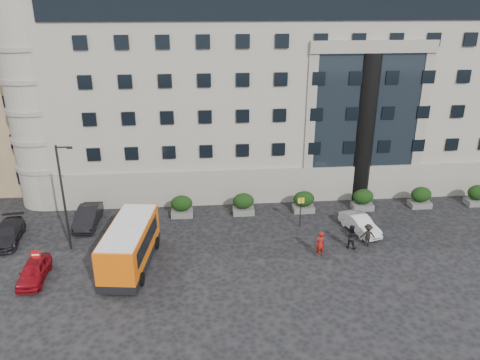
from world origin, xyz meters
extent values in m
plane|color=black|center=(0.00, 0.00, 0.00)|extent=(120.00, 120.00, 0.00)
cube|color=#A49F91|center=(6.00, 22.00, 9.00)|extent=(44.00, 24.00, 18.00)
cylinder|color=black|center=(12.00, 10.30, 6.50)|extent=(1.80, 1.80, 13.00)
cube|color=#84664D|center=(-27.00, 38.00, 11.00)|extent=(13.00, 13.00, 22.00)
cube|color=#575755|center=(-4.00, 7.80, 0.25)|extent=(1.80, 1.20, 0.50)
ellipsoid|color=black|center=(-4.00, 7.80, 1.17)|extent=(1.80, 1.26, 1.34)
cube|color=#575755|center=(1.20, 7.80, 0.25)|extent=(1.80, 1.20, 0.50)
ellipsoid|color=black|center=(1.20, 7.80, 1.17)|extent=(1.80, 1.26, 1.34)
cube|color=#575755|center=(6.40, 7.80, 0.25)|extent=(1.80, 1.20, 0.50)
ellipsoid|color=black|center=(6.40, 7.80, 1.17)|extent=(1.80, 1.26, 1.34)
cube|color=#575755|center=(11.60, 7.80, 0.25)|extent=(1.80, 1.20, 0.50)
ellipsoid|color=black|center=(11.60, 7.80, 1.17)|extent=(1.80, 1.26, 1.34)
cube|color=#575755|center=(16.80, 7.80, 0.25)|extent=(1.80, 1.20, 0.50)
ellipsoid|color=black|center=(16.80, 7.80, 1.17)|extent=(1.80, 1.26, 1.34)
cube|color=#575755|center=(22.00, 7.80, 0.25)|extent=(1.80, 1.20, 0.50)
ellipsoid|color=black|center=(22.00, 7.80, 1.17)|extent=(1.80, 1.26, 1.34)
cylinder|color=#262628|center=(-12.00, 3.00, 4.00)|extent=(0.16, 0.16, 8.00)
cylinder|color=#262628|center=(-11.55, 3.00, 7.85)|extent=(0.90, 0.12, 0.12)
cube|color=black|center=(-11.10, 3.00, 7.80)|extent=(0.35, 0.18, 0.14)
cylinder|color=#262628|center=(5.50, 5.00, 1.25)|extent=(0.08, 0.08, 2.50)
cube|color=yellow|center=(5.50, 5.00, 2.30)|extent=(0.50, 0.06, 0.45)
cylinder|color=#262628|center=(-13.00, -1.00, 1.10)|extent=(0.08, 0.08, 2.20)
cylinder|color=red|center=(-13.00, -1.06, 2.00)|extent=(0.64, 0.05, 0.64)
cube|color=white|center=(-13.00, -1.10, 2.00)|extent=(0.45, 0.04, 0.10)
cube|color=#F25F0B|center=(-7.28, 0.36, 1.78)|extent=(3.42, 7.54, 2.46)
cube|color=black|center=(-7.28, 0.36, 0.45)|extent=(3.47, 7.58, 0.55)
cube|color=black|center=(-7.28, 0.36, 2.03)|extent=(3.27, 5.96, 1.09)
cube|color=silver|center=(-7.28, 0.36, 2.96)|extent=(3.25, 7.16, 0.18)
cylinder|color=black|center=(-8.82, -1.79, 0.45)|extent=(0.40, 0.93, 0.90)
cylinder|color=black|center=(-6.35, -2.11, 0.45)|extent=(0.40, 0.93, 0.90)
cylinder|color=black|center=(-8.22, 2.83, 0.45)|extent=(0.40, 0.93, 0.90)
cylinder|color=black|center=(-5.74, 2.50, 0.45)|extent=(0.40, 0.93, 0.90)
cube|color=maroon|center=(-15.28, 18.05, 1.57)|extent=(2.76, 3.90, 2.53)
cube|color=maroon|center=(-14.95, 15.44, 1.16)|extent=(2.41, 1.88, 1.72)
cube|color=black|center=(-14.86, 14.74, 1.52)|extent=(1.92, 0.36, 0.81)
cylinder|color=black|center=(-16.07, 15.40, 0.42)|extent=(0.37, 0.88, 0.85)
cylinder|color=black|center=(-13.86, 15.68, 0.42)|extent=(0.37, 0.88, 0.85)
cylinder|color=black|center=(-16.49, 18.71, 0.42)|extent=(0.37, 0.88, 0.85)
cylinder|color=black|center=(-14.28, 18.99, 0.42)|extent=(0.37, 0.88, 0.85)
imported|color=maroon|center=(-13.37, -0.87, 0.66)|extent=(1.62, 3.88, 1.31)
imported|color=black|center=(-11.50, 6.82, 0.75)|extent=(1.64, 4.55, 1.49)
imported|color=black|center=(-17.00, 4.61, 0.68)|extent=(2.40, 4.84, 1.35)
imported|color=black|center=(-14.56, 16.00, 0.64)|extent=(2.30, 4.68, 1.28)
imported|color=silver|center=(10.00, 3.75, 0.67)|extent=(2.52, 4.30, 1.34)
imported|color=maroon|center=(5.96, 0.44, 0.96)|extent=(0.78, 0.58, 1.92)
imported|color=black|center=(8.50, 1.36, 0.93)|extent=(1.12, 1.04, 1.85)
imported|color=black|center=(9.86, 1.58, 0.87)|extent=(1.21, 0.80, 1.75)
camera|label=1|loc=(-2.29, -28.03, 17.53)|focal=35.00mm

